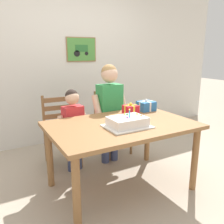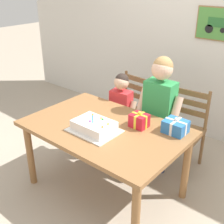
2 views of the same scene
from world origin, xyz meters
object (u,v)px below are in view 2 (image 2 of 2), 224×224
at_px(chair_left, 129,111).
at_px(dining_table, 105,135).
at_px(gift_box_red_large, 139,120).
at_px(chair_right, 183,129).
at_px(gift_box_beside_cake, 175,127).
at_px(child_younger, 121,107).
at_px(birthday_cake, 94,126).
at_px(child_older, 159,105).

bearing_deg(chair_left, dining_table, -67.02).
height_order(gift_box_red_large, chair_right, chair_right).
relative_size(gift_box_red_large, gift_box_beside_cake, 0.78).
bearing_deg(child_younger, birthday_cake, -69.15).
distance_m(chair_left, child_older, 0.73).
bearing_deg(dining_table, chair_right, 67.03).
height_order(birthday_cake, child_younger, child_younger).
distance_m(gift_box_red_large, chair_left, 1.00).
xyz_separation_m(gift_box_beside_cake, child_older, (-0.36, 0.31, -0.00)).
height_order(gift_box_beside_cake, chair_right, chair_right).
bearing_deg(child_older, chair_left, 155.46).
distance_m(chair_left, chair_right, 0.76).
xyz_separation_m(gift_box_beside_cake, chair_right, (-0.18, 0.58, -0.34)).
bearing_deg(gift_box_beside_cake, chair_left, 148.56).
bearing_deg(gift_box_red_large, dining_table, -140.50).
height_order(gift_box_beside_cake, child_older, child_older).
bearing_deg(child_older, dining_table, -107.86).
distance_m(birthday_cake, child_younger, 0.83).
xyz_separation_m(gift_box_beside_cake, chair_left, (-0.94, 0.58, -0.34)).
bearing_deg(birthday_cake, child_older, 74.11).
bearing_deg(chair_left, chair_right, -0.00).
bearing_deg(dining_table, birthday_cake, -95.95).
distance_m(dining_table, child_older, 0.68).
height_order(dining_table, child_younger, child_younger).
distance_m(gift_box_beside_cake, child_younger, 0.94).
height_order(birthday_cake, child_older, child_older).
xyz_separation_m(dining_table, chair_left, (-0.38, 0.90, -0.19)).
bearing_deg(chair_right, birthday_cake, -110.96).
height_order(gift_box_beside_cake, chair_left, chair_left).
bearing_deg(gift_box_red_large, child_younger, 142.20).
xyz_separation_m(gift_box_red_large, child_older, (-0.04, 0.43, -0.01)).
height_order(chair_right, child_younger, child_younger).
relative_size(dining_table, child_younger, 1.45).
relative_size(birthday_cake, gift_box_beside_cake, 2.11).
bearing_deg(child_younger, chair_right, 21.23).
bearing_deg(gift_box_red_large, child_older, 95.90).
height_order(birthday_cake, gift_box_red_large, birthday_cake).
xyz_separation_m(dining_table, child_older, (0.20, 0.63, 0.15)).
bearing_deg(chair_right, gift_box_red_large, -100.86).
distance_m(dining_table, birthday_cake, 0.19).
relative_size(dining_table, birthday_cake, 3.42).
distance_m(dining_table, gift_box_beside_cake, 0.67).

